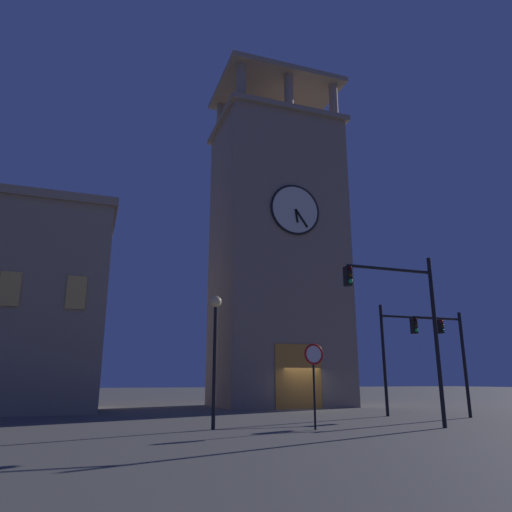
# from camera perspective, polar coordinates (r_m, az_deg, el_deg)

# --- Properties ---
(ground_plane) EXTENTS (200.00, 200.00, 0.00)m
(ground_plane) POSITION_cam_1_polar(r_m,az_deg,el_deg) (30.73, 5.97, -17.98)
(ground_plane) COLOR #56544F
(clocktower) EXTENTS (9.43, 7.42, 27.61)m
(clocktower) POSITION_cam_1_polar(r_m,az_deg,el_deg) (35.33, 2.55, 0.57)
(clocktower) COLOR gray
(clocktower) RESTS_ON ground_plane
(traffic_signal_near) EXTENTS (4.01, 0.41, 6.56)m
(traffic_signal_near) POSITION_cam_1_polar(r_m,az_deg,el_deg) (19.32, 18.02, -6.49)
(traffic_signal_near) COLOR black
(traffic_signal_near) RESTS_ON ground_plane
(traffic_signal_mid) EXTENTS (3.00, 0.41, 5.04)m
(traffic_signal_mid) POSITION_cam_1_polar(r_m,az_deg,el_deg) (25.19, 22.08, -10.03)
(traffic_signal_mid) COLOR black
(traffic_signal_mid) RESTS_ON ground_plane
(traffic_signal_far) EXTENTS (3.93, 0.41, 5.56)m
(traffic_signal_far) POSITION_cam_1_polar(r_m,az_deg,el_deg) (26.21, 17.48, -9.91)
(traffic_signal_far) COLOR black
(traffic_signal_far) RESTS_ON ground_plane
(street_lamp) EXTENTS (0.44, 0.44, 4.88)m
(street_lamp) POSITION_cam_1_polar(r_m,az_deg,el_deg) (18.12, -4.97, -9.38)
(street_lamp) COLOR black
(street_lamp) RESTS_ON ground_plane
(no_horn_sign) EXTENTS (0.78, 0.14, 3.05)m
(no_horn_sign) POSITION_cam_1_polar(r_m,az_deg,el_deg) (18.00, 7.03, -12.56)
(no_horn_sign) COLOR black
(no_horn_sign) RESTS_ON ground_plane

